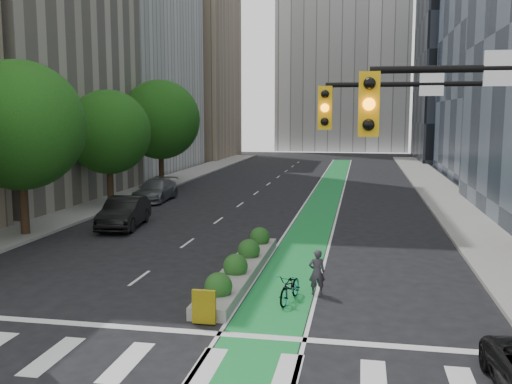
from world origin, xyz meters
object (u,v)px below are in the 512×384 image
at_px(median_planter, 241,266).
at_px(cyclist, 317,272).
at_px(parked_car_left_far, 156,190).
at_px(parked_car_left_mid, 124,213).
at_px(bicycle, 290,287).

distance_m(median_planter, cyclist, 3.51).
height_order(cyclist, parked_car_left_far, cyclist).
xyz_separation_m(median_planter, cyclist, (3.00, -1.78, 0.41)).
xyz_separation_m(parked_car_left_mid, parked_car_left_far, (-1.82, 9.66, -0.06)).
xyz_separation_m(bicycle, cyclist, (0.80, 0.91, 0.30)).
bearing_deg(bicycle, median_planter, 140.26).
bearing_deg(bicycle, cyclist, 59.67).
distance_m(bicycle, cyclist, 1.24).
bearing_deg(bicycle, parked_car_left_mid, 145.14).
relative_size(bicycle, parked_car_left_mid, 0.37).
height_order(median_planter, bicycle, median_planter).
bearing_deg(parked_car_left_far, cyclist, -57.76).
xyz_separation_m(cyclist, parked_car_left_mid, (-11.20, 9.77, 0.05)).
relative_size(median_planter, bicycle, 5.55).
bearing_deg(parked_car_left_far, parked_car_left_mid, -80.93).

